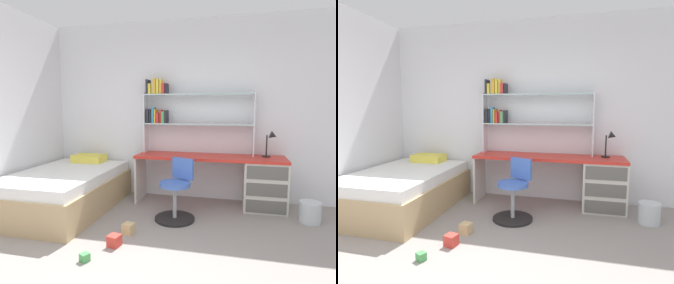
% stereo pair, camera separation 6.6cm
% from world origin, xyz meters
% --- Properties ---
extents(room_shell, '(5.49, 6.47, 2.80)m').
position_xyz_m(room_shell, '(-1.23, 1.27, 1.40)').
color(room_shell, silver).
rests_on(room_shell, ground_plane).
extents(desk, '(2.17, 0.56, 0.74)m').
position_xyz_m(desk, '(0.96, 2.44, 0.41)').
color(desk, red).
rests_on(desk, ground_plane).
extents(bookshelf_hutch, '(1.67, 0.22, 1.15)m').
position_xyz_m(bookshelf_hutch, '(-0.10, 2.60, 1.43)').
color(bookshelf_hutch, silver).
rests_on(bookshelf_hutch, desk).
extents(desk_lamp, '(0.20, 0.17, 0.38)m').
position_xyz_m(desk_lamp, '(1.24, 2.50, 0.99)').
color(desk_lamp, black).
rests_on(desk_lamp, desk).
extents(swivel_chair, '(0.52, 0.52, 0.79)m').
position_xyz_m(swivel_chair, '(0.02, 1.77, 0.31)').
color(swivel_chair, black).
rests_on(swivel_chair, ground_plane).
extents(bed_platform, '(1.26, 1.89, 0.67)m').
position_xyz_m(bed_platform, '(-1.60, 1.78, 0.28)').
color(bed_platform, tan).
rests_on(bed_platform, ground_plane).
extents(waste_bin, '(0.26, 0.26, 0.27)m').
position_xyz_m(waste_bin, '(1.69, 2.06, 0.13)').
color(waste_bin, silver).
rests_on(waste_bin, ground_plane).
extents(toy_block_red_0, '(0.14, 0.14, 0.12)m').
position_xyz_m(toy_block_red_0, '(-0.46, 0.91, 0.06)').
color(toy_block_red_0, red).
rests_on(toy_block_red_0, ground_plane).
extents(toy_block_green_1, '(0.11, 0.11, 0.08)m').
position_xyz_m(toy_block_green_1, '(-0.61, 0.57, 0.04)').
color(toy_block_green_1, '#479E51').
rests_on(toy_block_green_1, ground_plane).
extents(toy_block_natural_2, '(0.14, 0.14, 0.12)m').
position_xyz_m(toy_block_natural_2, '(-0.43, 1.22, 0.06)').
color(toy_block_natural_2, tan).
rests_on(toy_block_natural_2, ground_plane).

